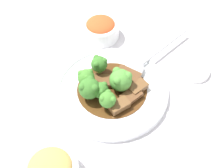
{
  "coord_description": "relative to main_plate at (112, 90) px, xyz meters",
  "views": [
    {
      "loc": [
        -0.02,
        -0.44,
        0.58
      ],
      "look_at": [
        0.0,
        0.0,
        0.03
      ],
      "focal_mm": 50.0,
      "sensor_mm": 36.0,
      "label": 1
    }
  ],
  "objects": [
    {
      "name": "beef_strip_3",
      "position": [
        0.04,
        0.03,
        0.02
      ],
      "size": [
        0.07,
        0.06,
        0.01
      ],
      "color": "brown",
      "rests_on": "main_plate"
    },
    {
      "name": "ground_plane",
      "position": [
        0.0,
        0.0,
        -0.01
      ],
      "size": [
        4.0,
        4.0,
        0.0
      ],
      "primitive_type": "plane",
      "color": "silver"
    },
    {
      "name": "beef_strip_0",
      "position": [
        0.01,
        -0.05,
        0.02
      ],
      "size": [
        0.05,
        0.05,
        0.01
      ],
      "color": "brown",
      "rests_on": "main_plate"
    },
    {
      "name": "sauce_dish",
      "position": [
        0.2,
        0.06,
        -0.0
      ],
      "size": [
        0.08,
        0.08,
        0.01
      ],
      "color": "white",
      "rests_on": "ground_plane"
    },
    {
      "name": "paper_napkin",
      "position": [
        0.19,
        -0.1,
        -0.01
      ],
      "size": [
        0.14,
        0.08,
        0.01
      ],
      "color": "white",
      "rests_on": "ground_plane"
    },
    {
      "name": "broccoli_floret_2",
      "position": [
        -0.05,
        -0.02,
        0.04
      ],
      "size": [
        0.05,
        0.05,
        0.05
      ],
      "color": "#8EB756",
      "rests_on": "main_plate"
    },
    {
      "name": "broccoli_floret_3",
      "position": [
        -0.03,
        0.05,
        0.04
      ],
      "size": [
        0.04,
        0.04,
        0.05
      ],
      "color": "#8EB756",
      "rests_on": "main_plate"
    },
    {
      "name": "serving_spoon",
      "position": [
        0.06,
        0.06,
        0.02
      ],
      "size": [
        0.2,
        0.18,
        0.01
      ],
      "color": "#B7B7BC",
      "rests_on": "main_plate"
    },
    {
      "name": "beef_strip_2",
      "position": [
        0.06,
        -0.01,
        0.02
      ],
      "size": [
        0.05,
        0.05,
        0.01
      ],
      "color": "brown",
      "rests_on": "main_plate"
    },
    {
      "name": "broccoli_floret_0",
      "position": [
        0.02,
        0.0,
        0.04
      ],
      "size": [
        0.05,
        0.05,
        0.05
      ],
      "color": "#7FA84C",
      "rests_on": "main_plate"
    },
    {
      "name": "beef_strip_1",
      "position": [
        0.04,
        -0.03,
        0.01
      ],
      "size": [
        0.06,
        0.05,
        0.01
      ],
      "color": "brown",
      "rests_on": "main_plate"
    },
    {
      "name": "broccoli_floret_5",
      "position": [
        -0.01,
        -0.05,
        0.03
      ],
      "size": [
        0.04,
        0.04,
        0.04
      ],
      "color": "#7FA84C",
      "rests_on": "main_plate"
    },
    {
      "name": "beef_strip_4",
      "position": [
        -0.02,
        0.02,
        0.01
      ],
      "size": [
        0.07,
        0.04,
        0.01
      ],
      "color": "brown",
      "rests_on": "main_plate"
    },
    {
      "name": "broccoli_floret_4",
      "position": [
        -0.06,
        0.01,
        0.04
      ],
      "size": [
        0.04,
        0.04,
        0.05
      ],
      "color": "#8EB756",
      "rests_on": "main_plate"
    },
    {
      "name": "broccoli_floret_1",
      "position": [
        -0.03,
        -0.02,
        0.03
      ],
      "size": [
        0.04,
        0.04,
        0.04
      ],
      "color": "#8EB756",
      "rests_on": "main_plate"
    },
    {
      "name": "side_bowl_kimchi",
      "position": [
        -0.02,
        0.19,
        0.02
      ],
      "size": [
        0.1,
        0.1,
        0.06
      ],
      "color": "white",
      "rests_on": "ground_plane"
    },
    {
      "name": "main_plate",
      "position": [
        0.0,
        0.0,
        0.0
      ],
      "size": [
        0.26,
        0.26,
        0.02
      ],
      "color": "white",
      "rests_on": "ground_plane"
    }
  ]
}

